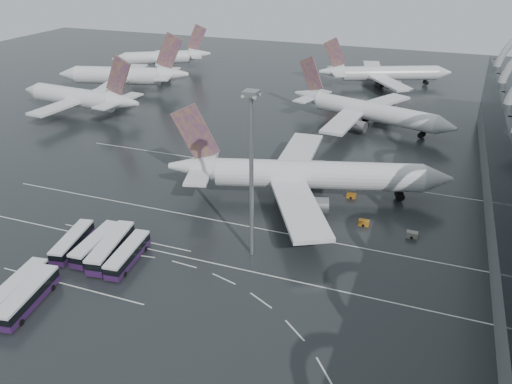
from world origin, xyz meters
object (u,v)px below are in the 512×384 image
(bus_row_far_a, at_px, (18,288))
(bus_row_near_c, at_px, (111,247))
(gse_cart_belly_c, at_px, (295,226))
(jet_remote_west, at_px, (81,98))
(gse_cart_belly_a, at_px, (364,223))
(bus_row_near_a, at_px, (73,242))
(airliner_gate_b, at_px, (366,111))
(bus_row_far_b, at_px, (28,297))
(bus_row_near_b, at_px, (96,244))
(bus_row_near_d, at_px, (128,254))
(airliner_main, at_px, (304,175))
(floodlight_mast, at_px, (251,157))
(jet_remote_mid, at_px, (126,76))
(jet_remote_far, at_px, (164,58))
(gse_cart_belly_d, at_px, (412,235))
(gse_cart_belly_e, at_px, (351,196))
(airliner_gate_c, at_px, (383,74))

(bus_row_far_a, bearing_deg, bus_row_near_c, -33.35)
(bus_row_far_a, distance_m, gse_cart_belly_c, 50.22)
(jet_remote_west, bearing_deg, gse_cart_belly_a, 162.95)
(bus_row_near_a, distance_m, gse_cart_belly_a, 55.78)
(airliner_gate_b, height_order, bus_row_far_b, airliner_gate_b)
(bus_row_near_a, bearing_deg, bus_row_near_b, -90.97)
(bus_row_near_d, bearing_deg, bus_row_near_c, 74.69)
(jet_remote_west, bearing_deg, bus_row_near_a, 131.47)
(bus_row_near_c, xyz_separation_m, gse_cart_belly_c, (28.08, 20.94, -1.32))
(bus_row_near_b, bearing_deg, bus_row_far_b, 174.74)
(airliner_main, distance_m, bus_row_far_b, 58.89)
(bus_row_near_b, distance_m, bus_row_far_b, 16.25)
(bus_row_far_a, bearing_deg, floodlight_mast, -58.86)
(jet_remote_west, height_order, jet_remote_mid, jet_remote_mid)
(bus_row_far_a, height_order, floodlight_mast, floodlight_mast)
(jet_remote_far, bearing_deg, bus_row_far_b, 81.78)
(bus_row_far_b, bearing_deg, gse_cart_belly_d, -61.30)
(airliner_gate_b, distance_m, gse_cart_belly_d, 65.36)
(airliner_main, relative_size, jet_remote_west, 1.28)
(jet_remote_mid, distance_m, gse_cart_belly_e, 113.06)
(bus_row_near_b, bearing_deg, floodlight_mast, -74.21)
(gse_cart_belly_a, bearing_deg, bus_row_far_b, -136.13)
(gse_cart_belly_e, bearing_deg, airliner_gate_c, 93.85)
(bus_row_near_c, bearing_deg, jet_remote_mid, 22.52)
(jet_remote_far, distance_m, gse_cart_belly_d, 158.65)
(airliner_gate_c, distance_m, bus_row_near_d, 140.75)
(bus_row_near_d, bearing_deg, bus_row_far_b, 146.85)
(bus_row_far_a, xyz_separation_m, gse_cart_belly_c, (35.27, 35.74, -1.18))
(bus_row_near_b, height_order, bus_row_near_d, bus_row_near_b)
(airliner_gate_c, bearing_deg, jet_remote_far, 159.11)
(gse_cart_belly_c, bearing_deg, gse_cart_belly_a, 25.01)
(airliner_gate_b, distance_m, airliner_gate_c, 50.03)
(jet_remote_far, xyz_separation_m, gse_cart_belly_d, (115.58, -108.59, -4.26))
(bus_row_far_a, bearing_deg, jet_remote_west, 24.20)
(gse_cart_belly_e, bearing_deg, bus_row_far_b, -126.61)
(airliner_gate_c, xyz_separation_m, gse_cart_belly_c, (-1.30, -116.83, -4.11))
(airliner_gate_c, xyz_separation_m, gse_cart_belly_e, (6.73, -99.92, -4.13))
(jet_remote_far, distance_m, bus_row_near_a, 146.48)
(airliner_gate_c, bearing_deg, gse_cart_belly_e, -109.29)
(bus_row_near_d, bearing_deg, bus_row_near_b, 77.49)
(airliner_gate_c, height_order, bus_row_near_a, airliner_gate_c)
(bus_row_near_d, height_order, bus_row_far_a, bus_row_far_a)
(bus_row_far_a, bearing_deg, bus_row_near_d, -45.42)
(bus_row_near_b, xyz_separation_m, bus_row_near_d, (7.32, -0.80, -0.01))
(gse_cart_belly_d, bearing_deg, gse_cart_belly_c, -168.45)
(airliner_gate_b, height_order, airliner_gate_c, airliner_gate_c)
(bus_row_near_a, bearing_deg, bus_row_near_c, -96.60)
(floodlight_mast, bearing_deg, jet_remote_west, 144.63)
(bus_row_near_c, bearing_deg, floodlight_mast, -77.20)
(bus_row_near_d, xyz_separation_m, bus_row_far_a, (-11.07, -14.17, 0.05))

